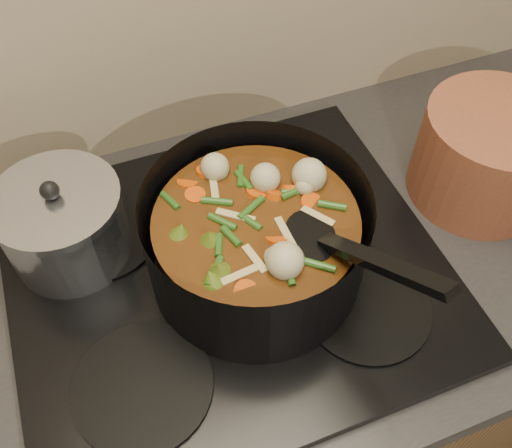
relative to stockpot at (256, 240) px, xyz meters
name	(u,v)px	position (x,y,z in m)	size (l,w,h in m)	color
counter	(236,393)	(-0.04, 0.01, -0.54)	(2.64, 0.64, 0.91)	brown
stovetop	(228,273)	(-0.04, 0.01, -0.08)	(0.62, 0.54, 0.03)	black
stockpot	(256,240)	(0.00, 0.00, 0.00)	(0.33, 0.40, 0.22)	black
saucepan	(64,224)	(-0.24, 0.13, -0.01)	(0.18, 0.18, 0.15)	silver
terracotta_crock	(487,155)	(0.40, 0.03, -0.01)	(0.22, 0.22, 0.16)	brown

